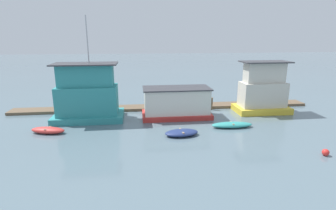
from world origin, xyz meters
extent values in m
plane|color=slate|center=(0.00, 0.00, 0.00)|extent=(200.00, 200.00, 0.00)
cube|color=brown|center=(0.00, 2.86, 0.15)|extent=(33.80, 2.00, 0.30)
cube|color=teal|center=(-7.90, -0.44, 0.31)|extent=(6.76, 3.78, 0.62)
cube|color=teal|center=(-7.90, -0.44, 2.02)|extent=(5.74, 2.76, 2.80)
cube|color=teal|center=(-7.90, -0.44, 4.46)|extent=(5.12, 2.14, 2.08)
cube|color=#38383D|center=(-7.90, -0.44, 5.56)|extent=(6.04, 3.06, 0.12)
cylinder|color=#B2B2B7|center=(-7.52, -0.44, 7.80)|extent=(0.12, 0.12, 4.37)
cube|color=red|center=(0.92, -0.59, 0.24)|extent=(7.00, 3.37, 0.47)
cube|color=silver|center=(0.92, -0.59, 1.72)|extent=(6.48, 2.85, 2.49)
cube|color=#38383D|center=(0.92, -0.59, 3.02)|extent=(6.78, 3.15, 0.12)
cube|color=gold|center=(10.50, 0.15, 0.32)|extent=(5.75, 3.24, 0.65)
cube|color=beige|center=(10.50, 0.15, 1.97)|extent=(4.77, 2.26, 2.64)
cube|color=beige|center=(10.50, 0.15, 4.35)|extent=(4.13, 1.61, 2.13)
cube|color=#38383D|center=(10.50, 0.15, 5.48)|extent=(5.07, 2.56, 0.12)
ellipsoid|color=red|center=(-10.78, -3.96, 0.27)|extent=(3.14, 1.75, 0.54)
cube|color=#997F60|center=(-10.78, -3.96, 0.46)|extent=(0.37, 0.92, 0.08)
ellipsoid|color=navy|center=(0.57, -5.87, 0.25)|extent=(2.96, 1.77, 0.49)
cube|color=#997F60|center=(0.57, -5.87, 0.42)|extent=(0.29, 1.26, 0.08)
ellipsoid|color=teal|center=(5.49, -4.42, 0.24)|extent=(3.80, 1.28, 0.49)
cube|color=#997F60|center=(5.49, -4.42, 0.42)|extent=(0.19, 0.98, 0.08)
cylinder|color=brown|center=(5.27, 1.61, 0.70)|extent=(0.27, 0.27, 1.41)
cylinder|color=brown|center=(9.82, 1.61, 0.66)|extent=(0.28, 0.28, 1.31)
sphere|color=red|center=(9.95, -10.84, 0.24)|extent=(0.49, 0.49, 0.49)
camera|label=1|loc=(-3.02, -26.27, 8.15)|focal=28.00mm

